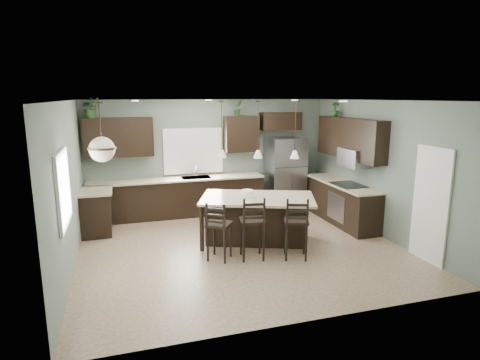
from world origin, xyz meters
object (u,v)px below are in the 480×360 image
at_px(serving_dish, 248,194).
at_px(bar_stool_center, 252,227).
at_px(refrigerator, 285,174).
at_px(kitchen_island, 257,220).
at_px(bar_stool_left, 219,231).
at_px(plant_back_left, 90,108).
at_px(bar_stool_right, 296,227).

xyz_separation_m(serving_dish, bar_stool_center, (-0.18, -0.84, -0.41)).
bearing_deg(refrigerator, serving_dish, -129.51).
height_order(kitchen_island, bar_stool_center, bar_stool_center).
xyz_separation_m(refrigerator, bar_stool_center, (-1.87, -2.88, -0.34)).
height_order(serving_dish, bar_stool_left, bar_stool_left).
bearing_deg(plant_back_left, serving_dish, -37.90).
relative_size(serving_dish, plant_back_left, 0.54).
bearing_deg(serving_dish, plant_back_left, 142.10).
bearing_deg(bar_stool_right, serving_dish, 138.73).
distance_m(kitchen_island, bar_stool_center, 0.86).
relative_size(serving_dish, bar_stool_center, 0.21).
bearing_deg(plant_back_left, bar_stool_left, -54.05).
bearing_deg(bar_stool_right, bar_stool_center, -175.55).
bearing_deg(refrigerator, bar_stool_center, -122.98).
bearing_deg(kitchen_island, bar_stool_left, -124.86).
distance_m(bar_stool_left, bar_stool_right, 1.37).
xyz_separation_m(kitchen_island, bar_stool_left, (-0.94, -0.64, 0.08)).
bearing_deg(bar_stool_right, kitchen_island, 131.64).
bearing_deg(bar_stool_right, refrigerator, 90.31).
bearing_deg(bar_stool_right, plant_back_left, 156.54).
height_order(bar_stool_center, plant_back_left, plant_back_left).
bearing_deg(serving_dish, bar_stool_left, -136.83).
bearing_deg(bar_stool_left, serving_dish, 77.67).
height_order(kitchen_island, serving_dish, serving_dish).
relative_size(kitchen_island, bar_stool_right, 1.91).
bearing_deg(plant_back_left, bar_stool_center, -48.64).
xyz_separation_m(refrigerator, bar_stool_left, (-2.44, -2.75, -0.39)).
bearing_deg(serving_dish, bar_stool_right, -61.37).
height_order(refrigerator, bar_stool_center, refrigerator).
bearing_deg(bar_stool_center, bar_stool_left, 176.54).
height_order(bar_stool_left, bar_stool_center, bar_stool_center).
distance_m(kitchen_island, bar_stool_left, 1.14).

